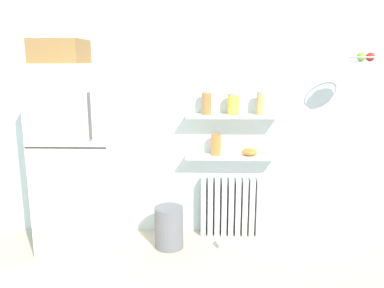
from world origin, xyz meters
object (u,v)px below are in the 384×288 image
(storage_jar_1, at_px, (233,104))
(storage_jar_2, at_px, (260,104))
(trash_bin, at_px, (169,227))
(shelf_bowl, at_px, (250,152))
(pet_food_bowl, at_px, (225,244))
(storage_jar_0, at_px, (207,103))
(radiator, at_px, (231,207))
(hanging_fruit_basket, at_px, (364,58))
(refrigerator, at_px, (78,153))
(vase, at_px, (216,145))

(storage_jar_1, bearing_deg, storage_jar_2, -0.00)
(trash_bin, bearing_deg, storage_jar_2, 16.39)
(shelf_bowl, bearing_deg, pet_food_bowl, -135.30)
(storage_jar_2, relative_size, shelf_bowl, 1.39)
(storage_jar_0, relative_size, storage_jar_1, 1.10)
(radiator, distance_m, shelf_bowl, 0.63)
(trash_bin, bearing_deg, radiator, 24.97)
(shelf_bowl, xyz_separation_m, trash_bin, (-0.80, -0.26, -0.70))
(trash_bin, bearing_deg, hanging_fruit_basket, -1.14)
(shelf_bowl, bearing_deg, storage_jar_1, 180.00)
(storage_jar_0, relative_size, pet_food_bowl, 1.38)
(shelf_bowl, bearing_deg, refrigerator, -172.29)
(storage_jar_1, xyz_separation_m, vase, (-0.16, 0.00, -0.41))
(storage_jar_1, bearing_deg, vase, 180.00)
(radiator, relative_size, storage_jar_2, 2.80)
(hanging_fruit_basket, bearing_deg, shelf_bowl, 162.44)
(pet_food_bowl, xyz_separation_m, hanging_fruit_basket, (1.18, -0.05, 1.80))
(storage_jar_0, bearing_deg, trash_bin, -144.23)
(storage_jar_2, bearing_deg, shelf_bowl, 180.00)
(radiator, height_order, storage_jar_0, storage_jar_0)
(hanging_fruit_basket, bearing_deg, radiator, 163.62)
(trash_bin, height_order, pet_food_bowl, trash_bin)
(storage_jar_0, bearing_deg, shelf_bowl, 0.00)
(vase, bearing_deg, shelf_bowl, 0.00)
(trash_bin, distance_m, hanging_fruit_basket, 2.38)
(trash_bin, relative_size, hanging_fruit_basket, 1.48)
(vase, xyz_separation_m, shelf_bowl, (0.34, 0.00, -0.07))
(refrigerator, height_order, storage_jar_1, refrigerator)
(refrigerator, xyz_separation_m, trash_bin, (0.87, -0.04, -0.73))
(refrigerator, height_order, storage_jar_0, refrigerator)
(radiator, relative_size, storage_jar_1, 2.97)
(refrigerator, height_order, vase, refrigerator)
(shelf_bowl, distance_m, pet_food_bowl, 0.95)
(pet_food_bowl, bearing_deg, vase, 110.30)
(trash_bin, xyz_separation_m, pet_food_bowl, (0.55, 0.02, -0.18))
(vase, xyz_separation_m, trash_bin, (-0.46, -0.26, -0.77))
(hanging_fruit_basket, bearing_deg, storage_jar_0, 167.83)
(hanging_fruit_basket, bearing_deg, storage_jar_2, 160.72)
(storage_jar_1, distance_m, pet_food_bowl, 1.39)
(refrigerator, relative_size, pet_food_bowl, 11.82)
(storage_jar_2, bearing_deg, hanging_fruit_basket, -19.28)
(radiator, bearing_deg, storage_jar_0, -173.49)
(hanging_fruit_basket, bearing_deg, vase, 166.92)
(refrigerator, height_order, storage_jar_2, refrigerator)
(storage_jar_0, height_order, hanging_fruit_basket, hanging_fruit_basket)
(storage_jar_0, distance_m, vase, 0.43)
(storage_jar_0, relative_size, storage_jar_2, 1.04)
(storage_jar_0, relative_size, hanging_fruit_basket, 0.83)
(storage_jar_0, height_order, pet_food_bowl, storage_jar_0)
(storage_jar_0, distance_m, hanging_fruit_basket, 1.47)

